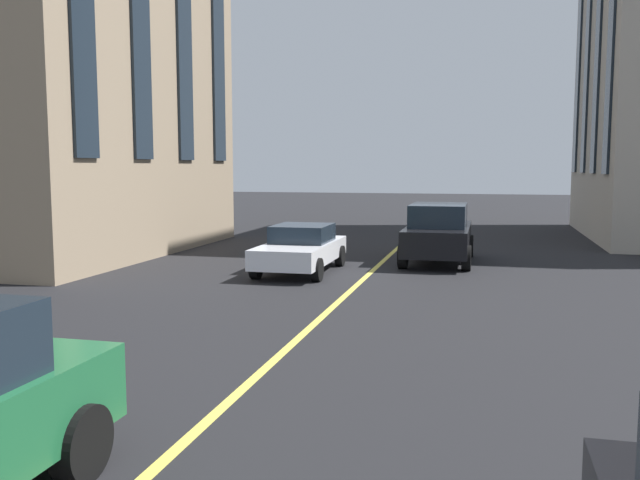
# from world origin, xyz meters

# --- Properties ---
(lane_centre_line) EXTENTS (80.00, 0.16, 0.01)m
(lane_centre_line) POSITION_xyz_m (20.00, 0.00, 0.00)
(lane_centre_line) COLOR #D8C64C
(lane_centre_line) RESTS_ON ground_plane
(car_black_parked_b) EXTENTS (4.70, 2.14, 1.88)m
(car_black_parked_b) POSITION_xyz_m (24.81, -1.75, 0.97)
(car_black_parked_b) COLOR black
(car_black_parked_b) RESTS_ON ground_plane
(car_white_oncoming) EXTENTS (4.40, 1.95, 1.37)m
(car_white_oncoming) POSITION_xyz_m (21.89, 2.00, 0.70)
(car_white_oncoming) COLOR silver
(car_white_oncoming) RESTS_ON ground_plane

